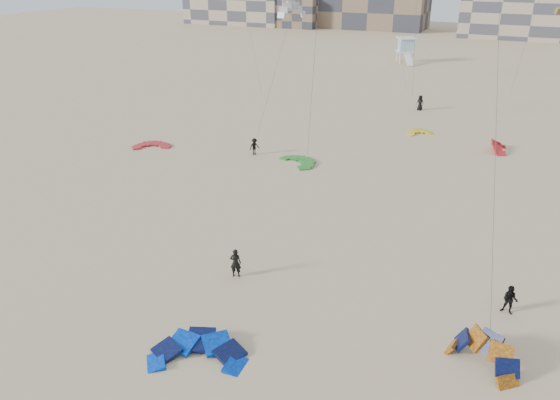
% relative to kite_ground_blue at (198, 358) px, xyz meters
% --- Properties ---
extents(ground, '(320.00, 320.00, 0.00)m').
position_rel_kite_ground_blue_xyz_m(ground, '(-0.17, 3.24, 0.00)').
color(ground, '#CAAE87').
rests_on(ground, ground).
extents(kite_ground_blue, '(5.92, 6.06, 2.32)m').
position_rel_kite_ground_blue_xyz_m(kite_ground_blue, '(0.00, 0.00, 0.00)').
color(kite_ground_blue, '#004EF3').
rests_on(kite_ground_blue, ground).
extents(kite_ground_orange, '(4.83, 4.80, 3.48)m').
position_rel_kite_ground_blue_xyz_m(kite_ground_orange, '(12.22, 5.07, 0.00)').
color(kite_ground_orange, orange).
rests_on(kite_ground_orange, ground).
extents(kite_ground_red, '(4.81, 4.88, 0.68)m').
position_rel_kite_ground_blue_xyz_m(kite_ground_red, '(-21.53, 25.23, 0.00)').
color(kite_ground_red, red).
rests_on(kite_ground_red, ground).
extents(kite_ground_green, '(5.24, 5.29, 0.67)m').
position_rel_kite_ground_blue_xyz_m(kite_ground_green, '(-6.21, 27.03, 0.00)').
color(kite_ground_green, green).
rests_on(kite_ground_green, ground).
extents(kite_ground_red_far, '(3.24, 3.13, 3.00)m').
position_rel_kite_ground_blue_xyz_m(kite_ground_red_far, '(10.38, 38.30, 0.00)').
color(kite_ground_red_far, red).
rests_on(kite_ground_red_far, ground).
extents(kite_ground_yellow, '(3.85, 3.88, 1.27)m').
position_rel_kite_ground_blue_xyz_m(kite_ground_yellow, '(2.08, 41.03, 0.00)').
color(kite_ground_yellow, yellow).
rests_on(kite_ground_yellow, ground).
extents(kitesurfer_main, '(0.77, 0.63, 1.81)m').
position_rel_kite_ground_blue_xyz_m(kitesurfer_main, '(-1.88, 7.17, 0.90)').
color(kitesurfer_main, black).
rests_on(kitesurfer_main, ground).
extents(kitesurfer_b, '(0.89, 0.75, 1.64)m').
position_rel_kite_ground_blue_xyz_m(kitesurfer_b, '(13.06, 9.95, 0.82)').
color(kitesurfer_b, black).
rests_on(kitesurfer_b, ground).
extents(kitesurfer_c, '(1.07, 1.21, 1.62)m').
position_rel_kite_ground_blue_xyz_m(kitesurfer_c, '(-11.03, 27.44, 0.81)').
color(kitesurfer_c, black).
rests_on(kitesurfer_c, ground).
extents(kitesurfer_e, '(1.02, 0.78, 1.87)m').
position_rel_kite_ground_blue_xyz_m(kitesurfer_e, '(-0.03, 51.38, 0.93)').
color(kitesurfer_e, black).
rests_on(kitesurfer_e, ground).
extents(kite_fly_grey, '(4.25, 8.34, 12.57)m').
position_rel_kite_ground_blue_xyz_m(kite_fly_grey, '(-11.40, 37.14, 12.42)').
color(kite_fly_grey, silver).
rests_on(kite_fly_grey, ground).
extents(lifeguard_tower_far, '(4.20, 6.65, 4.45)m').
position_rel_kite_ground_blue_xyz_m(lifeguard_tower_far, '(-9.71, 85.50, 2.20)').
color(lifeguard_tower_far, white).
rests_on(lifeguard_tower_far, ground).
extents(condo_mid, '(32.00, 16.00, 12.00)m').
position_rel_kite_ground_blue_xyz_m(condo_mid, '(9.83, 133.24, 6.00)').
color(condo_mid, tan).
rests_on(condo_mid, ground).
extents(condo_fill_left, '(12.00, 10.00, 8.00)m').
position_rel_kite_ground_blue_xyz_m(condo_fill_left, '(-50.17, 131.24, 4.00)').
color(condo_fill_left, '#7A614A').
rests_on(condo_fill_left, ground).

